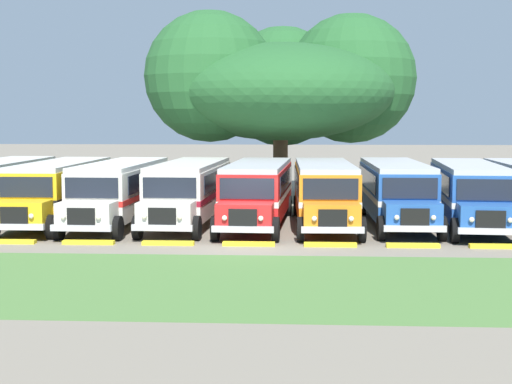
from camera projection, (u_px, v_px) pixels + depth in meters
The scene contains 17 objects.
ground_plane at pixel (249, 245), 29.38m from camera, with size 220.00×220.00×0.00m, color slate.
foreground_grass_strip at pixel (234, 282), 22.66m from camera, with size 80.00×9.02×0.01m, color #4C7538.
parked_bus_slot_1 at pixel (60, 189), 35.52m from camera, with size 2.68×10.84×2.82m.
parked_bus_slot_2 at pixel (120, 189), 35.16m from camera, with size 2.98×10.88×2.82m.
parked_bus_slot_3 at pixel (189, 189), 35.22m from camera, with size 3.06×10.89×2.82m.
parked_bus_slot_4 at pixel (258, 190), 34.83m from camera, with size 3.10×10.89×2.82m.
parked_bus_slot_5 at pixel (324, 190), 34.71m from camera, with size 2.91×10.87×2.82m.
parked_bus_slot_6 at pixel (396, 190), 35.03m from camera, with size 2.74×10.85×2.82m.
parked_bus_slot_7 at pixel (469, 191), 34.31m from camera, with size 3.35×10.94×2.82m.
curb_wheelstop_1 at pixel (10, 242), 29.68m from camera, with size 2.00×0.36×0.15m, color yellow.
curb_wheelstop_2 at pixel (89, 242), 29.50m from camera, with size 2.00×0.36×0.15m, color yellow.
curb_wheelstop_3 at pixel (168, 243), 29.33m from camera, with size 2.00×0.36×0.15m, color yellow.
curb_wheelstop_4 at pixel (249, 244), 29.15m from camera, with size 2.00×0.36×0.15m, color yellow.
curb_wheelstop_5 at pixel (330, 245), 28.97m from camera, with size 2.00×0.36×0.15m, color yellow.
curb_wheelstop_6 at pixel (413, 245), 28.79m from camera, with size 2.00×0.36×0.15m, color yellow.
curb_wheelstop_7 at pixel (496, 246), 28.61m from camera, with size 2.00×0.36×0.15m, color yellow.
broad_shade_tree at pixel (283, 86), 44.87m from camera, with size 15.64×14.89×11.03m.
Camera 1 is at (1.94, -28.98, 4.88)m, focal length 53.63 mm.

